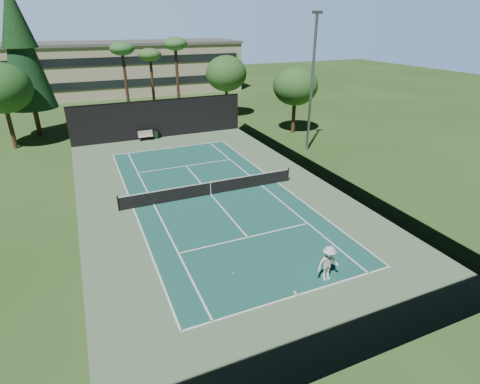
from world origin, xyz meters
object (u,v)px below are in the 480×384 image
(tennis_ball_b, at_px, (197,187))
(tennis_ball_c, at_px, (207,172))
(tennis_net, at_px, (211,188))
(park_bench, at_px, (146,135))
(trash_bin, at_px, (157,134))
(player, at_px, (328,263))
(tennis_ball_d, at_px, (112,197))
(tennis_ball_a, at_px, (233,273))

(tennis_ball_b, height_order, tennis_ball_c, tennis_ball_b)
(tennis_net, bearing_deg, tennis_ball_b, 106.75)
(park_bench, height_order, trash_bin, park_bench)
(player, relative_size, tennis_ball_d, 24.60)
(player, distance_m, trash_bin, 27.26)
(tennis_ball_d, bearing_deg, tennis_ball_b, -6.74)
(tennis_ball_a, distance_m, trash_bin, 24.99)
(tennis_ball_b, height_order, tennis_ball_d, tennis_ball_d)
(tennis_ball_a, bearing_deg, player, -28.86)
(player, xyz_separation_m, tennis_ball_d, (-8.53, 13.85, -0.89))
(tennis_ball_a, height_order, tennis_ball_b, tennis_ball_b)
(tennis_ball_b, height_order, park_bench, park_bench)
(tennis_ball_a, bearing_deg, park_bench, 89.21)
(tennis_ball_b, xyz_separation_m, trash_bin, (-0.01, 14.01, 0.44))
(tennis_ball_b, xyz_separation_m, tennis_ball_d, (-6.07, 0.72, 0.00))
(tennis_ball_c, relative_size, tennis_ball_d, 0.85)
(tennis_ball_a, height_order, tennis_ball_c, same)
(player, height_order, tennis_ball_b, player)
(tennis_ball_a, bearing_deg, tennis_net, 77.35)
(tennis_net, relative_size, tennis_ball_b, 183.72)
(park_bench, bearing_deg, tennis_ball_c, -75.19)
(tennis_ball_b, bearing_deg, tennis_net, -73.25)
(tennis_ball_c, relative_size, park_bench, 0.04)
(tennis_ball_b, relative_size, tennis_ball_c, 1.10)
(tennis_ball_a, xyz_separation_m, trash_bin, (1.53, 24.94, 0.45))
(tennis_ball_a, bearing_deg, tennis_ball_b, 81.94)
(player, height_order, tennis_ball_a, player)
(tennis_ball_d, bearing_deg, tennis_net, -20.33)
(tennis_net, xyz_separation_m, tennis_ball_a, (-2.07, -9.21, -0.53))
(tennis_ball_a, bearing_deg, tennis_ball_d, 111.23)
(tennis_ball_c, relative_size, trash_bin, 0.07)
(tennis_net, height_order, tennis_ball_b, tennis_net)
(tennis_ball_b, relative_size, tennis_ball_d, 0.93)
(player, xyz_separation_m, tennis_ball_a, (-4.00, 2.21, -0.89))
(tennis_ball_b, distance_m, tennis_ball_c, 3.17)
(player, height_order, trash_bin, player)
(tennis_net, distance_m, trash_bin, 15.74)
(tennis_net, height_order, tennis_ball_a, tennis_net)
(tennis_ball_d, distance_m, park_bench, 13.96)
(player, bearing_deg, trash_bin, 95.44)
(tennis_net, distance_m, tennis_ball_d, 7.05)
(trash_bin, bearing_deg, tennis_ball_d, -114.51)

